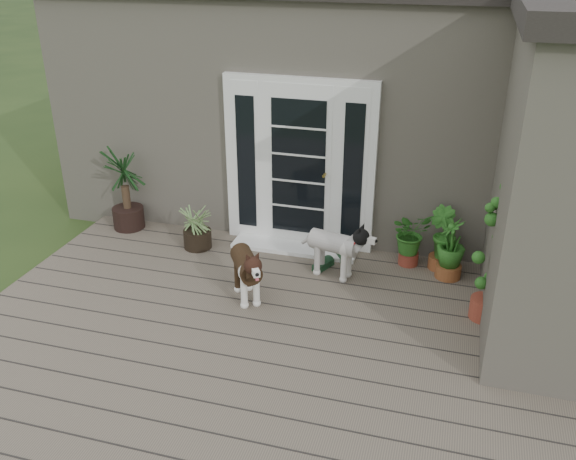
# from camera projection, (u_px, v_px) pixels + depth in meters

# --- Properties ---
(deck) EXTENTS (6.20, 4.60, 0.12)m
(deck) POSITION_uv_depth(u_px,v_px,m) (260.00, 345.00, 6.15)
(deck) COLOR #6B5B4C
(deck) RESTS_ON ground
(house_main) EXTENTS (7.40, 4.00, 3.10)m
(house_main) POSITION_uv_depth(u_px,v_px,m) (348.00, 99.00, 9.20)
(house_main) COLOR #665E54
(house_main) RESTS_ON ground
(door_unit) EXTENTS (1.90, 0.14, 2.15)m
(door_unit) POSITION_uv_depth(u_px,v_px,m) (299.00, 165.00, 7.62)
(door_unit) COLOR white
(door_unit) RESTS_ON deck
(door_step) EXTENTS (1.60, 0.40, 0.05)m
(door_step) POSITION_uv_depth(u_px,v_px,m) (295.00, 247.00, 7.90)
(door_step) COLOR white
(door_step) RESTS_ON deck
(brindle_dog) EXTENTS (0.68, 0.82, 0.63)m
(brindle_dog) POSITION_uv_depth(u_px,v_px,m) (246.00, 273.00, 6.70)
(brindle_dog) COLOR #3B2615
(brindle_dog) RESTS_ON deck
(white_dog) EXTENTS (0.81, 0.49, 0.63)m
(white_dog) POSITION_uv_depth(u_px,v_px,m) (333.00, 252.00, 7.16)
(white_dog) COLOR white
(white_dog) RESTS_ON deck
(spider_plant) EXTENTS (0.64, 0.64, 0.63)m
(spider_plant) POSITION_uv_depth(u_px,v_px,m) (197.00, 225.00, 7.82)
(spider_plant) COLOR #728F58
(spider_plant) RESTS_ON deck
(yucca) EXTENTS (0.96, 0.96, 1.15)m
(yucca) POSITION_uv_depth(u_px,v_px,m) (125.00, 188.00, 8.25)
(yucca) COLOR #113311
(yucca) RESTS_ON deck
(herb_a) EXTENTS (0.68, 0.68, 0.61)m
(herb_a) POSITION_uv_depth(u_px,v_px,m) (410.00, 241.00, 7.42)
(herb_a) COLOR #1D6620
(herb_a) RESTS_ON deck
(herb_b) EXTENTS (0.53, 0.53, 0.56)m
(herb_b) POSITION_uv_depth(u_px,v_px,m) (441.00, 247.00, 7.34)
(herb_b) COLOR #1E5117
(herb_b) RESTS_ON deck
(herb_c) EXTENTS (0.39, 0.39, 0.60)m
(herb_c) POSITION_uv_depth(u_px,v_px,m) (450.00, 254.00, 7.13)
(herb_c) COLOR #235217
(herb_c) RESTS_ON deck
(sapling) EXTENTS (0.50, 0.50, 1.62)m
(sapling) POSITION_uv_depth(u_px,v_px,m) (494.00, 249.00, 6.14)
(sapling) COLOR #2B601B
(sapling) RESTS_ON deck
(clog_left) EXTENTS (0.24, 0.29, 0.08)m
(clog_left) POSITION_uv_depth(u_px,v_px,m) (341.00, 256.00, 7.65)
(clog_left) COLOR #143319
(clog_left) RESTS_ON deck
(clog_right) EXTENTS (0.29, 0.38, 0.10)m
(clog_right) POSITION_uv_depth(u_px,v_px,m) (323.00, 264.00, 7.44)
(clog_right) COLOR #163820
(clog_right) RESTS_ON deck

